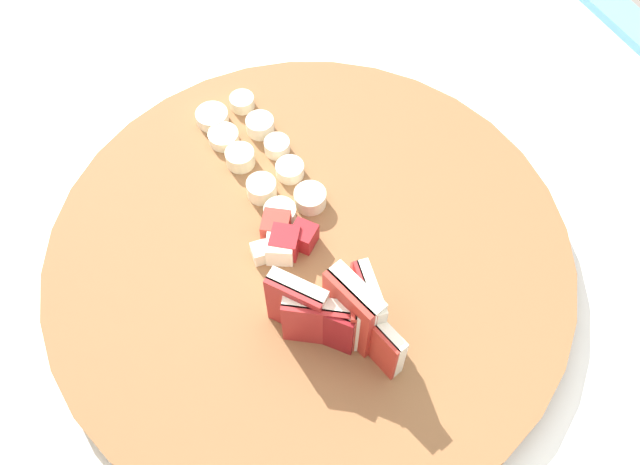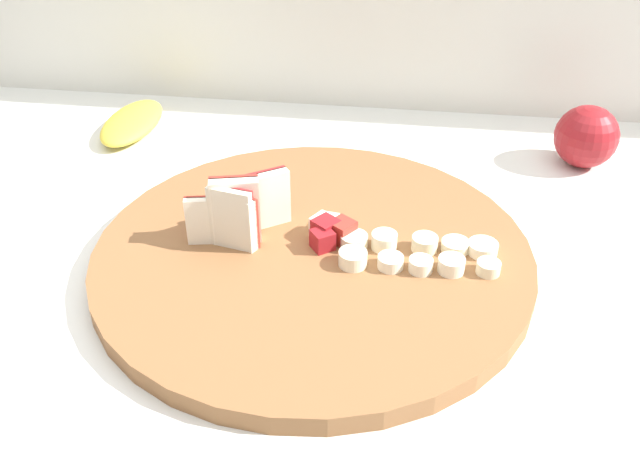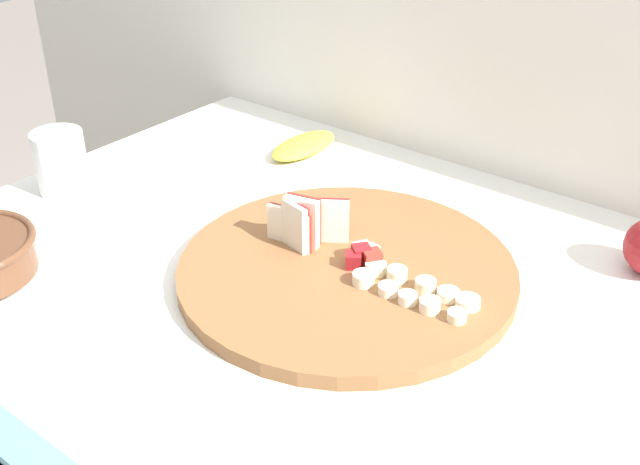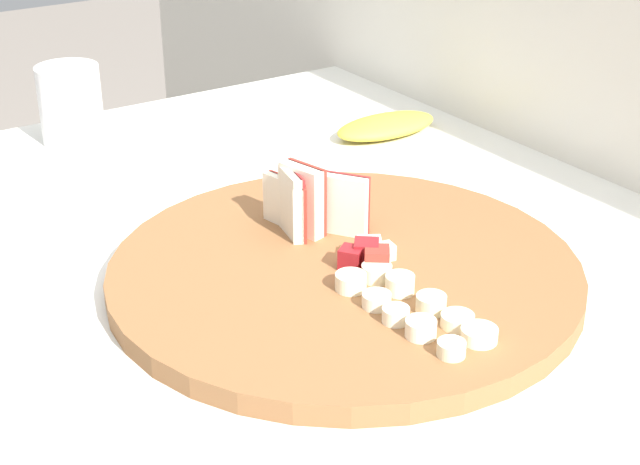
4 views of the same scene
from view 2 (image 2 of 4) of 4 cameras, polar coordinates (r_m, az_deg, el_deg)
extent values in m
cube|color=silver|center=(1.09, 2.50, 3.53)|extent=(2.40, 0.04, 1.46)
cylinder|color=brown|center=(0.67, -0.69, -1.90)|extent=(0.42, 0.42, 0.02)
cube|color=#B22D23|center=(0.66, -6.66, 1.27)|extent=(0.04, 0.03, 0.05)
cube|color=beige|center=(0.66, -7.00, 1.05)|extent=(0.04, 0.03, 0.05)
cube|color=#A32323|center=(0.65, -7.27, 1.37)|extent=(0.04, 0.01, 0.06)
cube|color=beige|center=(0.65, -7.46, 1.14)|extent=(0.04, 0.02, 0.06)
cube|color=#B22D23|center=(0.66, -7.03, 2.12)|extent=(0.05, 0.02, 0.07)
cube|color=#EFE5CC|center=(0.66, -7.03, 1.77)|extent=(0.05, 0.02, 0.07)
cube|color=#B22D23|center=(0.67, -9.00, 1.20)|extent=(0.05, 0.01, 0.05)
cube|color=#EFE5CC|center=(0.66, -9.03, 0.97)|extent=(0.05, 0.02, 0.05)
cube|color=#A32323|center=(0.69, -4.56, 3.01)|extent=(0.04, 0.03, 0.06)
cube|color=beige|center=(0.68, -4.34, 2.76)|extent=(0.04, 0.03, 0.06)
cube|color=maroon|center=(0.68, -6.65, 2.17)|extent=(0.03, 0.03, 0.05)
cube|color=white|center=(0.68, -6.44, 1.95)|extent=(0.04, 0.03, 0.05)
cube|color=#A32323|center=(0.68, -6.05, 2.49)|extent=(0.03, 0.04, 0.05)
cube|color=#EFE5CC|center=(0.68, -5.71, 2.30)|extent=(0.04, 0.04, 0.05)
cube|color=white|center=(0.67, 0.32, 0.50)|extent=(0.03, 0.03, 0.02)
cube|color=beige|center=(0.68, 0.90, 0.88)|extent=(0.02, 0.02, 0.01)
cube|color=maroon|center=(0.67, 0.48, 0.24)|extent=(0.03, 0.03, 0.02)
cube|color=maroon|center=(0.65, 0.21, -0.61)|extent=(0.03, 0.03, 0.02)
cube|color=#B22D23|center=(0.66, 1.86, 0.12)|extent=(0.03, 0.03, 0.02)
cylinder|color=#F4EAC6|center=(0.63, 2.75, -2.16)|extent=(0.03, 0.03, 0.01)
cylinder|color=white|center=(0.63, 5.89, -2.45)|extent=(0.02, 0.02, 0.01)
cylinder|color=white|center=(0.63, 8.39, -2.70)|extent=(0.02, 0.02, 0.01)
cylinder|color=white|center=(0.64, 10.88, -2.66)|extent=(0.02, 0.02, 0.01)
cylinder|color=beige|center=(0.64, 13.84, -2.85)|extent=(0.02, 0.02, 0.01)
cylinder|color=#F4EAC6|center=(0.66, 2.84, -0.72)|extent=(0.03, 0.03, 0.01)
cylinder|color=#F4EAC6|center=(0.66, 5.37, -0.69)|extent=(0.02, 0.02, 0.02)
cylinder|color=beige|center=(0.66, 8.71, -0.91)|extent=(0.02, 0.02, 0.01)
cylinder|color=#F4EAC6|center=(0.67, 11.20, -1.10)|extent=(0.03, 0.03, 0.01)
cylinder|color=white|center=(0.67, 13.39, -1.26)|extent=(0.03, 0.03, 0.01)
ellipsoid|color=gold|center=(0.95, -15.37, 8.84)|extent=(0.07, 0.14, 0.02)
sphere|color=maroon|center=(0.88, 21.29, 7.45)|extent=(0.08, 0.08, 0.08)
camera|label=1|loc=(0.74, -24.43, 39.39)|focal=38.84mm
camera|label=3|loc=(0.43, 120.60, 1.66)|focal=43.12mm
camera|label=4|loc=(0.54, 89.12, 2.94)|focal=53.67mm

